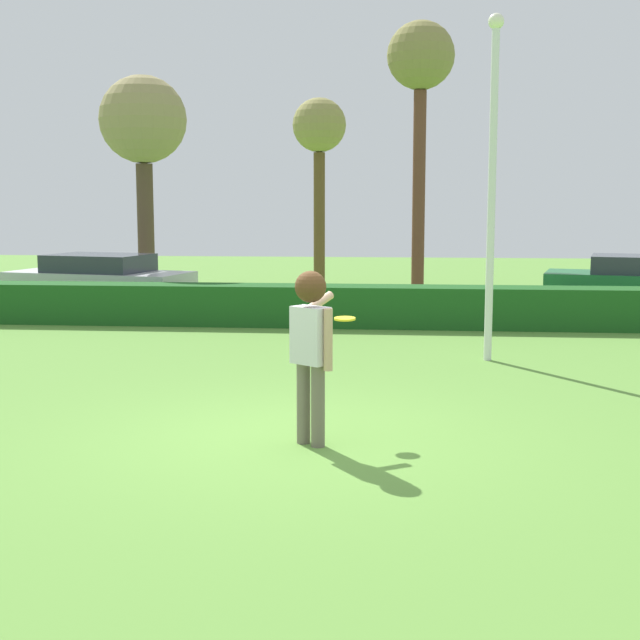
# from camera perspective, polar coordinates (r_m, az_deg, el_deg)

# --- Properties ---
(ground_plane) EXTENTS (60.00, 60.00, 0.00)m
(ground_plane) POSITION_cam_1_polar(r_m,az_deg,el_deg) (9.31, -1.86, -7.63)
(ground_plane) COLOR #60943B
(person) EXTENTS (0.48, 0.84, 1.78)m
(person) POSITION_cam_1_polar(r_m,az_deg,el_deg) (8.81, -0.57, -1.07)
(person) COLOR #6D6356
(person) RESTS_ON ground
(frisbee) EXTENTS (0.23, 0.23, 0.03)m
(frisbee) POSITION_cam_1_polar(r_m,az_deg,el_deg) (9.44, 1.62, 0.09)
(frisbee) COLOR yellow
(lamppost) EXTENTS (0.24, 0.24, 5.23)m
(lamppost) POSITION_cam_1_polar(r_m,az_deg,el_deg) (13.77, 11.12, 9.50)
(lamppost) COLOR silver
(lamppost) RESTS_ON ground
(hedge_row) EXTENTS (28.29, 0.90, 0.81)m
(hedge_row) POSITION_cam_1_polar(r_m,az_deg,el_deg) (17.40, 1.61, 0.92)
(hedge_row) COLOR #1B531B
(hedge_row) RESTS_ON ground
(parked_car_silver) EXTENTS (4.48, 2.60, 1.25)m
(parked_car_silver) POSITION_cam_1_polar(r_m,az_deg,el_deg) (20.93, -14.13, 2.62)
(parked_car_silver) COLOR #B7B7BC
(parked_car_silver) RESTS_ON ground
(birch_tree) EXTENTS (1.76, 1.76, 7.09)m
(birch_tree) POSITION_cam_1_polar(r_m,az_deg,el_deg) (23.82, 6.55, 15.87)
(birch_tree) COLOR brown
(birch_tree) RESTS_ON ground
(oak_tree) EXTENTS (1.53, 1.53, 5.38)m
(oak_tree) POSITION_cam_1_polar(r_m,az_deg,el_deg) (25.58, -0.05, 11.93)
(oak_tree) COLOR brown
(oak_tree) RESTS_ON ground
(bare_elm_tree) EXTENTS (2.15, 2.15, 5.54)m
(bare_elm_tree) POSITION_cam_1_polar(r_m,az_deg,el_deg) (22.58, -11.41, 12.26)
(bare_elm_tree) COLOR #4F3C2B
(bare_elm_tree) RESTS_ON ground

